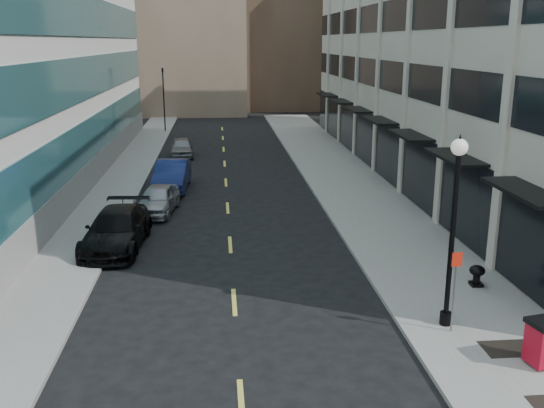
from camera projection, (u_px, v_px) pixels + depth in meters
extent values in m
cube|color=gray|center=(367.00, 203.00, 32.68)|extent=(5.00, 80.00, 0.15)
cube|color=gray|center=(103.00, 210.00, 31.48)|extent=(3.00, 80.00, 0.15)
cube|color=beige|center=(495.00, 34.00, 37.91)|extent=(14.00, 46.00, 18.00)
cube|color=black|center=(380.00, 146.00, 39.13)|extent=(0.18, 46.00, 3.60)
cube|color=black|center=(384.00, 75.00, 37.96)|extent=(0.12, 46.00, 1.80)
cube|color=black|center=(386.00, 16.00, 37.05)|extent=(0.12, 46.00, 1.80)
cube|color=beige|center=(517.00, 28.00, 20.96)|extent=(0.35, 0.60, 18.00)
cube|color=beige|center=(452.00, 30.00, 26.73)|extent=(0.35, 0.60, 18.00)
cube|color=beige|center=(410.00, 32.00, 32.50)|extent=(0.35, 0.60, 18.00)
cube|color=beige|center=(381.00, 34.00, 38.27)|extent=(0.35, 0.60, 18.00)
cube|color=beige|center=(359.00, 35.00, 44.04)|extent=(0.35, 0.60, 18.00)
cube|color=beige|center=(343.00, 35.00, 49.81)|extent=(0.35, 0.60, 18.00)
cube|color=beige|center=(330.00, 36.00, 55.58)|extent=(0.35, 0.60, 18.00)
cube|color=black|center=(526.00, 192.00, 19.35)|extent=(1.30, 4.00, 0.12)
cube|color=black|center=(455.00, 157.00, 25.12)|extent=(1.30, 4.00, 0.12)
cube|color=black|center=(410.00, 135.00, 30.89)|extent=(1.30, 4.00, 0.12)
cube|color=black|center=(379.00, 120.00, 36.65)|extent=(1.30, 4.00, 0.12)
cube|color=black|center=(357.00, 110.00, 42.42)|extent=(1.30, 4.00, 0.12)
cube|color=black|center=(340.00, 101.00, 48.19)|extent=(1.30, 4.00, 0.12)
cube|color=black|center=(327.00, 95.00, 53.96)|extent=(1.30, 4.00, 0.12)
cube|color=gray|center=(98.00, 167.00, 37.87)|extent=(0.20, 46.00, 1.80)
cube|color=#2D666A|center=(95.00, 134.00, 37.32)|extent=(0.14, 45.60, 2.40)
cube|color=#2D666A|center=(91.00, 76.00, 36.41)|extent=(0.14, 45.60, 2.40)
cube|color=#2D666A|center=(86.00, 15.00, 35.50)|extent=(0.14, 45.60, 2.40)
cube|color=#987964|center=(117.00, 23.00, 83.76)|extent=(12.00, 14.00, 22.00)
cube|color=beige|center=(364.00, 29.00, 75.23)|extent=(10.00, 14.00, 20.00)
cube|color=black|center=(507.00, 349.00, 17.09)|extent=(1.40, 1.00, 0.01)
cube|color=#D8CC4C|center=(241.00, 404.00, 14.75)|extent=(0.15, 2.20, 0.01)
cube|color=#D8CC4C|center=(234.00, 302.00, 20.52)|extent=(0.15, 2.20, 0.01)
cube|color=#D8CC4C|center=(230.00, 245.00, 26.29)|extent=(0.15, 2.20, 0.01)
cube|color=#D8CC4C|center=(228.00, 208.00, 32.06)|extent=(0.15, 2.20, 0.01)
cube|color=#D8CC4C|center=(226.00, 182.00, 37.83)|extent=(0.15, 2.20, 0.01)
cube|color=#D8CC4C|center=(225.00, 164.00, 43.60)|extent=(0.15, 2.20, 0.01)
cube|color=#D8CC4C|center=(224.00, 149.00, 49.37)|extent=(0.15, 2.20, 0.01)
cube|color=#D8CC4C|center=(223.00, 138.00, 55.14)|extent=(0.15, 2.20, 0.01)
cube|color=#D8CC4C|center=(222.00, 129.00, 60.91)|extent=(0.15, 2.20, 0.01)
cylinder|color=black|center=(164.00, 101.00, 57.73)|extent=(0.12, 0.12, 6.00)
imported|color=black|center=(162.00, 69.00, 56.95)|extent=(0.66, 0.66, 1.98)
imported|color=black|center=(117.00, 230.00, 25.66)|extent=(2.68, 5.80, 1.64)
imported|color=#94979C|center=(158.00, 199.00, 30.91)|extent=(2.27, 4.48, 1.46)
imported|color=navy|center=(172.00, 175.00, 35.82)|extent=(2.10, 5.32, 1.72)
imported|color=gray|center=(182.00, 147.00, 46.02)|extent=(1.92, 4.31, 1.44)
cube|color=#AA0B1E|center=(543.00, 344.00, 16.09)|extent=(0.82, 0.82, 1.13)
cylinder|color=black|center=(526.00, 354.00, 16.56)|extent=(0.07, 0.25, 0.25)
cylinder|color=black|center=(542.00, 353.00, 16.60)|extent=(0.07, 0.25, 0.25)
cylinder|color=black|center=(445.00, 318.00, 18.53)|extent=(0.36, 0.36, 0.40)
cylinder|color=black|center=(452.00, 238.00, 17.86)|extent=(0.16, 0.16, 5.11)
sphere|color=silver|center=(459.00, 147.00, 17.15)|extent=(0.49, 0.49, 0.49)
cone|color=black|center=(460.00, 137.00, 17.08)|extent=(0.13, 0.13, 0.20)
cylinder|color=slate|center=(454.00, 290.00, 17.78)|extent=(0.05, 0.05, 2.68)
cube|color=red|center=(457.00, 260.00, 17.51)|extent=(0.31, 0.05, 0.42)
cube|color=black|center=(476.00, 284.00, 21.50)|extent=(0.43, 0.43, 0.12)
cylinder|color=black|center=(477.00, 278.00, 21.44)|extent=(0.26, 0.26, 0.39)
ellipsoid|color=black|center=(477.00, 271.00, 21.36)|extent=(0.55, 0.55, 0.38)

